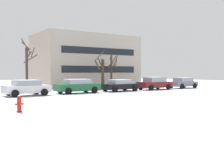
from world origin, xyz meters
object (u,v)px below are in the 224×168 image
Objects in this scene: parked_car_green at (78,86)px; parked_car_gray at (183,83)px; parked_car_white at (26,88)px; parked_car_black at (120,85)px; fire_hydrant at (19,104)px; parked_car_maroon at (155,83)px.

parked_car_green is 15.48m from parked_car_gray.
parked_car_black is (10.32, -0.01, -0.05)m from parked_car_white.
parked_car_green is at bearing 178.26° from parked_car_black.
parked_car_white is 0.99× the size of parked_car_gray.
fire_hydrant is 26.03m from parked_car_gray.
parked_car_maroon is at bearing 0.14° from parked_car_black.
parked_car_green reaches higher than parked_car_gray.
parked_car_green reaches higher than parked_car_black.
parked_car_maroon is (18.86, 9.93, 0.32)m from fire_hydrant.
parked_car_maroon reaches higher than parked_car_gray.
parked_car_white is 15.48m from parked_car_maroon.
parked_car_maroon is at bearing 27.76° from fire_hydrant.
parked_car_black is 5.16m from parked_car_maroon.
fire_hydrant is 0.22× the size of parked_car_gray.
parked_car_green is at bearing 1.68° from parked_car_white.
parked_car_white is at bearing -178.32° from parked_car_green.
fire_hydrant is at bearing -144.10° from parked_car_black.
parked_car_white is at bearing 179.97° from parked_car_black.
parked_car_black is at bearing -1.74° from parked_car_green.
fire_hydrant is 16.91m from parked_car_black.
parked_car_maroon is (15.48, 0.01, 0.04)m from parked_car_white.
parked_car_maroon is 5.16m from parked_car_gray.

